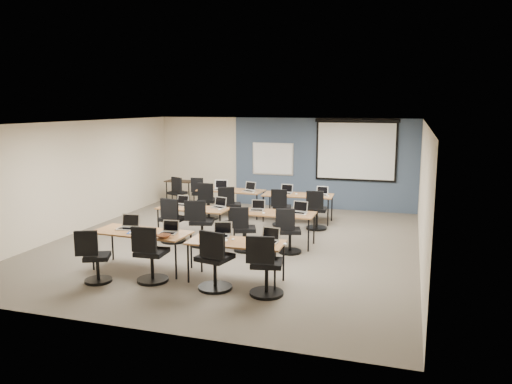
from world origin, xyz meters
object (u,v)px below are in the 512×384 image
(task_chair_10, at_px, (281,211))
(task_chair_11, at_px, (316,213))
(laptop_5, at_px, (219,205))
(laptop_9, at_px, (250,189))
(task_chair_5, at_px, (200,227))
(spare_chair_b, at_px, (177,196))
(utility_table, at_px, (180,184))
(whiteboard, at_px, (273,159))
(task_chair_8, at_px, (208,204))
(laptop_0, at_px, (128,225))
(laptop_10, at_px, (286,191))
(training_table_mid_left, at_px, (193,210))
(laptop_2, at_px, (221,233))
(laptop_1, at_px, (169,230))
(training_table_front_right, at_px, (236,244))
(laptop_8, at_px, (220,187))
(task_chair_3, at_px, (265,270))
(laptop_4, at_px, (182,203))
(training_table_mid_right, at_px, (274,214))
(projector_screen, at_px, (356,147))
(training_table_back_left, at_px, (231,191))
(task_chair_0, at_px, (95,261))
(task_chair_7, at_px, (289,235))
(laptop_3, at_px, (270,238))
(task_chair_1, at_px, (150,259))
(laptop_11, at_px, (322,193))
(training_table_back_right, at_px, (298,196))
(task_chair_4, at_px, (172,224))
(spare_chair_a, at_px, (199,196))
(task_chair_6, at_px, (244,233))
(task_chair_2, at_px, (214,265))
(laptop_7, at_px, (300,210))
(laptop_6, at_px, (257,208))
(training_table_front_left, at_px, (142,234))
(task_chair_9, at_px, (230,209))

(task_chair_10, bearing_deg, task_chair_11, -14.39)
(laptop_5, height_order, laptop_9, laptop_9)
(task_chair_5, height_order, spare_chair_b, task_chair_5)
(utility_table, bearing_deg, whiteboard, 17.19)
(task_chair_8, xyz_separation_m, task_chair_11, (3.02, -0.26, -0.01))
(laptop_0, relative_size, laptop_10, 1.13)
(training_table_mid_left, xyz_separation_m, laptop_2, (1.54, -2.18, 0.11))
(laptop_10, bearing_deg, laptop_1, -102.05)
(training_table_front_right, height_order, laptop_8, laptop_8)
(laptop_1, height_order, task_chair_8, task_chair_8)
(task_chair_3, xyz_separation_m, laptop_4, (-2.97, 3.10, 0.36))
(training_table_mid_right, bearing_deg, projector_screen, 72.10)
(training_table_back_left, height_order, laptop_8, laptop_8)
(task_chair_0, bearing_deg, training_table_front_right, -5.86)
(laptop_0, height_order, laptop_4, laptop_0)
(training_table_mid_right, bearing_deg, task_chair_7, -51.07)
(laptop_3, xyz_separation_m, task_chair_10, (-0.84, 4.06, -0.39))
(task_chair_3, distance_m, laptop_10, 5.51)
(laptop_1, distance_m, task_chair_1, 0.73)
(task_chair_1, relative_size, laptop_11, 3.44)
(laptop_2, xyz_separation_m, task_chair_8, (-2.00, 4.12, -0.37))
(training_table_back_right, bearing_deg, laptop_11, 3.61)
(laptop_4, relative_size, task_chair_7, 0.31)
(task_chair_4, xyz_separation_m, spare_chair_a, (-0.95, 3.67, -0.04))
(laptop_4, height_order, laptop_8, laptop_8)
(laptop_0, height_order, laptop_10, laptop_0)
(task_chair_1, xyz_separation_m, task_chair_6, (0.95, 2.27, -0.03))
(task_chair_2, relative_size, task_chair_10, 1.07)
(training_table_mid_left, bearing_deg, laptop_11, 46.66)
(task_chair_6, bearing_deg, laptop_4, 134.83)
(laptop_10, bearing_deg, task_chair_0, -109.08)
(training_table_mid_left, distance_m, spare_chair_b, 3.49)
(task_chair_0, xyz_separation_m, laptop_10, (2.02, 5.70, 0.40))
(training_table_mid_right, xyz_separation_m, laptop_9, (-1.38, 2.47, 0.11))
(training_table_mid_left, xyz_separation_m, task_chair_4, (-0.32, -0.46, -0.25))
(laptop_5, distance_m, task_chair_11, 2.52)
(laptop_7, bearing_deg, laptop_6, -170.13)
(training_table_front_left, bearing_deg, laptop_6, 61.36)
(laptop_4, xyz_separation_m, task_chair_11, (2.95, 1.51, -0.37))
(laptop_6, bearing_deg, spare_chair_b, 132.26)
(training_table_front_right, relative_size, laptop_8, 4.73)
(task_chair_0, height_order, laptop_7, laptop_7)
(laptop_3, bearing_deg, utility_table, 132.41)
(training_table_front_left, xyz_separation_m, utility_table, (-2.07, 5.92, -0.04))
(training_table_front_left, distance_m, task_chair_9, 3.90)
(training_table_front_right, relative_size, task_chair_5, 1.61)
(task_chair_8, bearing_deg, laptop_8, 79.03)
(task_chair_0, height_order, laptop_5, laptop_5)
(laptop_8, xyz_separation_m, laptop_11, (2.89, -0.03, -0.01))
(task_chair_6, bearing_deg, whiteboard, 77.37)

